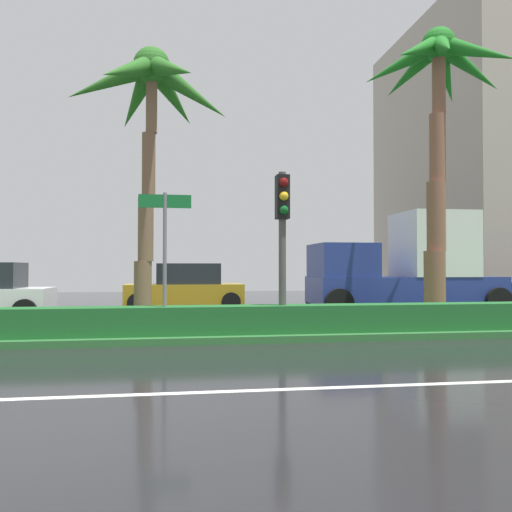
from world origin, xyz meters
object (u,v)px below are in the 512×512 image
Objects in this scene: street_name_sign at (165,243)px; palm_tree_centre_left at (151,102)px; car_in_traffic_second at (186,288)px; box_truck_lead at (406,268)px; traffic_signal_median_right at (282,222)px; palm_tree_centre at (437,92)px.

palm_tree_centre_left is at bearing 101.55° from street_name_sign.
car_in_traffic_second is (0.99, 6.59, -4.84)m from palm_tree_centre_left.
box_truck_lead is (8.03, 5.74, -0.53)m from street_name_sign.
box_truck_lead is (5.50, 5.70, -1.03)m from traffic_signal_median_right.
street_name_sign is at bearing -179.19° from traffic_signal_median_right.
palm_tree_centre_left is at bearing 81.43° from car_in_traffic_second.
street_name_sign is (0.39, -1.90, -3.59)m from palm_tree_centre_left.
box_truck_lead is (8.42, 3.84, -4.12)m from palm_tree_centre_left.
palm_tree_centre_left is 0.86× the size of palm_tree_centre.
palm_tree_centre_left reaches higher than box_truck_lead.
street_name_sign is at bearing -163.81° from palm_tree_centre.
palm_tree_centre_left is 4.08m from street_name_sign.
palm_tree_centre is at bearing 16.19° from street_name_sign.
car_in_traffic_second is (-1.93, 8.46, -1.75)m from traffic_signal_median_right.
palm_tree_centre reaches higher than street_name_sign.
palm_tree_centre is 2.67× the size of street_name_sign.
traffic_signal_median_right is 8.85m from car_in_traffic_second.
traffic_signal_median_right is 0.55× the size of box_truck_lead.
palm_tree_centre_left is 8.24m from car_in_traffic_second.
car_in_traffic_second is at bearing -20.34° from box_truck_lead.
palm_tree_centre reaches higher than traffic_signal_median_right.
traffic_signal_median_right reaches higher than box_truck_lead.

